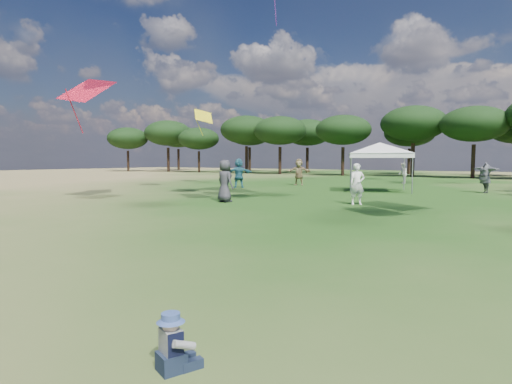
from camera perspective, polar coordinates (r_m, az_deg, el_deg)
tent_left at (r=24.85m, az=16.16°, el=6.06°), size 6.14×6.14×3.03m
toddler at (r=3.94m, az=-10.95°, el=-19.36°), size 0.39×0.42×0.51m
festival_crowd at (r=25.17m, az=26.19°, el=1.79°), size 30.54×23.61×1.87m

